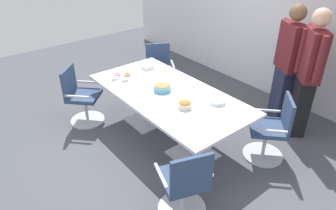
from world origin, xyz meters
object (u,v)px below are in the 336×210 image
Objects in this scene: conference_table at (168,100)px; office_chair_3 at (271,131)px; office_chair_0 at (159,73)px; person_standing_0 at (288,63)px; office_chair_1 at (81,99)px; office_chair_2 at (185,186)px; donut_platter at (121,77)px; person_standing_1 at (308,73)px; napkin_pile at (147,66)px; snack_bowl_pretzels at (185,105)px; snack_bowl_cookies at (162,87)px; plate_stack at (217,102)px.

office_chair_3 is (1.20, 0.78, -0.22)m from conference_table.
person_standing_0 is at bearing 146.44° from office_chair_0.
office_chair_3 is (2.40, 1.57, 0.00)m from office_chair_1.
office_chair_2 is 2.79× the size of donut_platter.
person_standing_1 is (-0.11, 2.35, 0.58)m from office_chair_2.
donut_platter is 1.84× the size of napkin_pile.
snack_bowl_cookies is (-0.55, 0.07, 0.01)m from snack_bowl_pretzels.
snack_bowl_pretzels is (0.46, -0.10, 0.17)m from conference_table.
donut_platter is at bearing 87.60° from person_standing_1.
donut_platter is (-1.52, -1.98, -0.20)m from person_standing_0.
conference_table is 2.64× the size of office_chair_1.
person_standing_0 is 5.64× the size of donut_platter.
napkin_pile is at bearing -178.01° from plate_stack.
snack_bowl_cookies reaches higher than plate_stack.
person_standing_1 is (0.40, -0.13, 0.02)m from person_standing_0.
plate_stack reaches higher than donut_platter.
snack_bowl_cookies is at bearing 78.32° from office_chair_3.
snack_bowl_cookies is (1.11, 0.75, 0.40)m from office_chair_1.
office_chair_1 is at bearing -146.89° from conference_table.
office_chair_0 is 2.42m from office_chair_3.
napkin_pile is at bearing 77.45° from person_standing_1.
plate_stack is at bearing 21.90° from donut_platter.
conference_table is 1.90m from person_standing_0.
conference_table is 0.50m from snack_bowl_pretzels.
napkin_pile is at bearing 96.74° from donut_platter.
office_chair_2 is 5.22× the size of snack_bowl_pretzels.
office_chair_3 is at bearing 49.68° from snack_bowl_pretzels.
snack_bowl_cookies is at bearing 84.94° from office_chair_0.
snack_bowl_cookies reaches higher than napkin_pile.
person_standing_0 is 0.98× the size of person_standing_1.
office_chair_1 reaches higher than snack_bowl_pretzels.
person_standing_0 reaches higher than plate_stack.
office_chair_2 is 5.14× the size of napkin_pile.
snack_bowl_pretzels is 0.99× the size of napkin_pile.
person_standing_0 is (-0.48, 0.94, 0.56)m from office_chair_3.
conference_table is 1.98m from person_standing_1.
person_standing_1 reaches higher than conference_table.
office_chair_2 is (2.44, -1.52, 0.00)m from office_chair_0.
person_standing_1 is (1.11, 1.59, 0.36)m from conference_table.
snack_bowl_pretzels is 0.55m from snack_bowl_cookies.
snack_bowl_cookies is (-0.81, -1.75, -0.16)m from person_standing_0.
office_chair_1 is at bearing 82.06° from person_standing_0.
napkin_pile is (-2.09, 1.02, 0.38)m from office_chair_2.
office_chair_3 is 5.14× the size of napkin_pile.
conference_table is 7.35× the size of donut_platter.
office_chair_0 is 4.45× the size of plate_stack.
conference_table is at bearing 16.77° from snack_bowl_cookies.
snack_bowl_cookies is at bearing 18.11° from donut_platter.
person_standing_0 is 1.42m from plate_stack.
office_chair_2 is 2.59m from person_standing_0.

